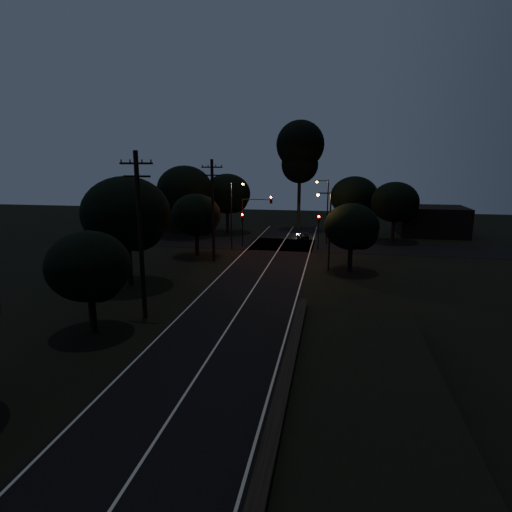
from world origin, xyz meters
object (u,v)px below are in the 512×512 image
(tall_pine, at_px, (300,151))
(signal_left, at_px, (243,224))
(streetlight_a, at_px, (233,211))
(car, at_px, (303,236))
(utility_pole_far, at_px, (213,209))
(streetlight_c, at_px, (328,226))
(signal_right, at_px, (319,226))
(utility_pole_mid, at_px, (140,234))
(streetlight_b, at_px, (326,207))
(signal_mast, at_px, (256,212))

(tall_pine, bearing_deg, signal_left, -110.46)
(streetlight_a, height_order, car, streetlight_a)
(utility_pole_far, distance_m, signal_left, 8.53)
(signal_left, relative_size, streetlight_c, 0.55)
(signal_right, bearing_deg, streetlight_a, -168.66)
(utility_pole_mid, height_order, signal_right, utility_pole_mid)
(signal_left, bearing_deg, streetlight_b, 22.05)
(utility_pole_mid, relative_size, signal_left, 2.68)
(car, bearing_deg, tall_pine, -94.86)
(utility_pole_mid, bearing_deg, streetlight_c, 51.74)
(utility_pole_mid, xyz_separation_m, utility_pole_far, (0.00, 17.00, -0.25))
(streetlight_b, xyz_separation_m, car, (-2.86, 1.68, -4.10))
(utility_pole_far, distance_m, tall_pine, 24.83)
(signal_left, relative_size, signal_mast, 0.66)
(streetlight_a, bearing_deg, streetlight_b, 29.48)
(signal_right, xyz_separation_m, streetlight_c, (1.23, -9.99, 1.51))
(signal_mast, bearing_deg, streetlight_a, -140.23)
(utility_pole_mid, distance_m, signal_right, 27.30)
(utility_pole_far, relative_size, streetlight_c, 1.40)
(streetlight_b, xyz_separation_m, streetlight_c, (0.52, -14.00, -0.29))
(utility_pole_far, distance_m, car, 16.82)
(signal_left, height_order, streetlight_b, streetlight_b)
(signal_mast, xyz_separation_m, car, (5.36, 5.69, -3.80))
(streetlight_b, bearing_deg, signal_right, -100.00)
(utility_pole_far, distance_m, signal_right, 13.53)
(signal_left, distance_m, signal_mast, 2.26)
(streetlight_a, relative_size, car, 2.54)
(signal_mast, distance_m, streetlight_b, 9.15)
(utility_pole_far, height_order, signal_left, utility_pole_far)
(signal_right, bearing_deg, car, 110.75)
(utility_pole_mid, relative_size, streetlight_b, 1.38)
(utility_pole_far, height_order, streetlight_b, utility_pole_far)
(signal_left, bearing_deg, car, 38.96)
(signal_left, xyz_separation_m, signal_right, (9.20, 0.00, 0.00))
(utility_pole_mid, xyz_separation_m, streetlight_a, (0.69, 23.00, -1.10))
(utility_pole_mid, relative_size, signal_right, 2.68)
(utility_pole_mid, bearing_deg, signal_mast, 82.96)
(streetlight_c, relative_size, car, 2.38)
(utility_pole_far, relative_size, signal_left, 2.56)
(signal_right, height_order, streetlight_b, streetlight_b)
(signal_mast, bearing_deg, signal_right, -0.03)
(utility_pole_far, xyz_separation_m, tall_pine, (7.00, 23.00, 6.21))
(signal_left, bearing_deg, streetlight_a, -109.59)
(signal_mast, xyz_separation_m, streetlight_a, (-2.39, -1.99, 0.30))
(tall_pine, height_order, streetlight_b, tall_pine)
(streetlight_a, xyz_separation_m, streetlight_c, (11.14, -8.00, -0.29))
(utility_pole_far, bearing_deg, streetlight_a, 83.41)
(utility_pole_mid, xyz_separation_m, tall_pine, (7.00, 40.00, 5.96))
(tall_pine, distance_m, signal_left, 18.31)
(streetlight_b, height_order, car, streetlight_b)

